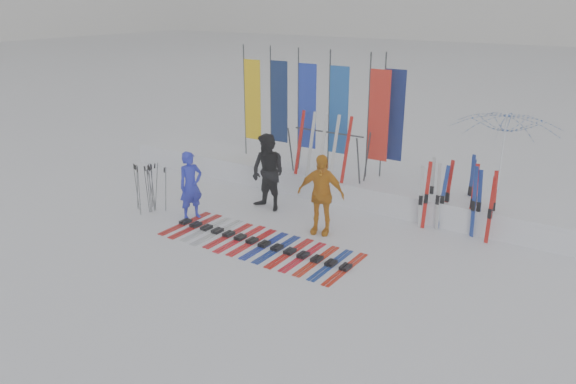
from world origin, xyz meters
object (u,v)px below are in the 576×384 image
Objects in this scene: person_black at (268,173)px; ski_row at (258,243)px; ski_rack at (328,147)px; person_blue at (191,186)px; person_yellow at (321,194)px; tent_canopy at (501,158)px.

person_black is 0.43× the size of ski_row.
ski_rack is (0.81, 1.57, 0.42)m from person_black.
person_black is (1.17, 1.52, 0.13)m from person_blue.
person_yellow is 0.68× the size of tent_canopy.
tent_canopy is at bearing 27.77° from ski_rack.
ski_row is (-3.63, -5.48, -1.19)m from tent_canopy.
person_blue is 3.17m from person_yellow.
tent_canopy is (5.86, 5.13, 0.39)m from person_blue.
ski_rack reaches higher than ski_row.
person_black is at bearing -117.23° from ski_rack.
person_yellow is 0.41× the size of ski_row.
person_yellow is 0.90× the size of ski_rack.
tent_canopy reaches higher than ski_rack.
ski_rack is at bearing 102.36° from person_yellow.
tent_canopy reaches higher than person_blue.
tent_canopy is at bearing -30.84° from person_blue.
ski_row is at bearing -123.52° from tent_canopy.
tent_canopy is at bearing 42.22° from person_yellow.
person_black is 2.34m from ski_row.
person_blue is at bearing -122.67° from ski_rack.
person_blue is 0.86× the size of person_black.
person_yellow is at bearing -54.49° from person_blue.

